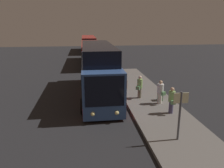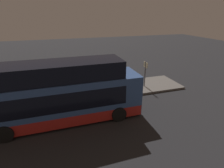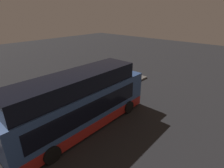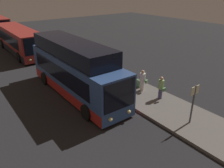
# 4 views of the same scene
# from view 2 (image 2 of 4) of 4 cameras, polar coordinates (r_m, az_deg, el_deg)

# --- Properties ---
(ground) EXTENTS (80.00, 80.00, 0.00)m
(ground) POSITION_cam_2_polar(r_m,az_deg,el_deg) (12.38, -10.64, -10.15)
(ground) COLOR #232326
(platform) EXTENTS (20.00, 3.45, 0.18)m
(platform) POSITION_cam_2_polar(r_m,az_deg,el_deg) (15.26, -12.37, -3.40)
(platform) COLOR #605B56
(platform) RESTS_ON ground
(bus_lead) EXTENTS (10.27, 2.74, 3.90)m
(bus_lead) POSITION_cam_2_polar(r_m,az_deg,el_deg) (11.40, -16.86, -3.89)
(bus_lead) COLOR #33518C
(bus_lead) RESTS_ON ground
(passenger_boarding) EXTENTS (0.69, 0.57, 1.61)m
(passenger_boarding) POSITION_cam_2_polar(r_m,az_deg,el_deg) (15.57, -6.29, 1.30)
(passenger_boarding) COLOR silver
(passenger_boarding) RESTS_ON platform
(passenger_waiting) EXTENTS (0.64, 0.61, 1.65)m
(passenger_waiting) POSITION_cam_2_polar(r_m,az_deg,el_deg) (14.37, -10.50, -0.62)
(passenger_waiting) COLOR #6B604C
(passenger_waiting) RESTS_ON platform
(passenger_with_bags) EXTENTS (0.57, 0.40, 1.62)m
(passenger_with_bags) POSITION_cam_2_polar(r_m,az_deg,el_deg) (16.04, -0.46, 2.13)
(passenger_with_bags) COLOR #4C476B
(passenger_with_bags) RESTS_ON platform
(suitcase) EXTENTS (0.44, 0.28, 0.82)m
(suitcase) POSITION_cam_2_polar(r_m,az_deg,el_deg) (15.89, -8.54, -0.55)
(suitcase) COLOR #598C59
(suitcase) RESTS_ON platform
(sign_post) EXTENTS (0.10, 0.68, 2.34)m
(sign_post) POSITION_cam_2_polar(r_m,az_deg,el_deg) (16.19, 10.80, 4.26)
(sign_post) COLOR #4C4C51
(sign_post) RESTS_ON platform
(trash_bin) EXTENTS (0.44, 0.44, 0.65)m
(trash_bin) POSITION_cam_2_polar(r_m,az_deg,el_deg) (14.02, -20.59, -4.87)
(trash_bin) COLOR #593319
(trash_bin) RESTS_ON platform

